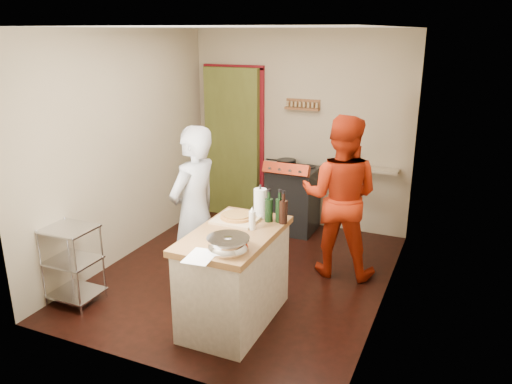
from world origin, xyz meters
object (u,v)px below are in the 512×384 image
at_px(island, 235,274).
at_px(person_red, 340,197).
at_px(person_stripe, 194,213).
at_px(stove, 293,198).
at_px(wire_shelving, 72,261).

relative_size(island, person_red, 0.74).
relative_size(person_stripe, person_red, 0.98).
height_order(stove, island, island).
distance_m(stove, person_red, 1.35).
bearing_deg(person_stripe, island, 71.35).
bearing_deg(person_stripe, wire_shelving, -47.97).
height_order(wire_shelving, person_stripe, person_stripe).
bearing_deg(wire_shelving, person_stripe, 32.86).
bearing_deg(person_stripe, person_red, 140.05).
distance_m(island, person_stripe, 0.78).
bearing_deg(person_red, stove, -51.81).
distance_m(wire_shelving, island, 1.63).
relative_size(wire_shelving, island, 0.61).
height_order(stove, person_stripe, person_stripe).
relative_size(stove, wire_shelving, 1.26).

